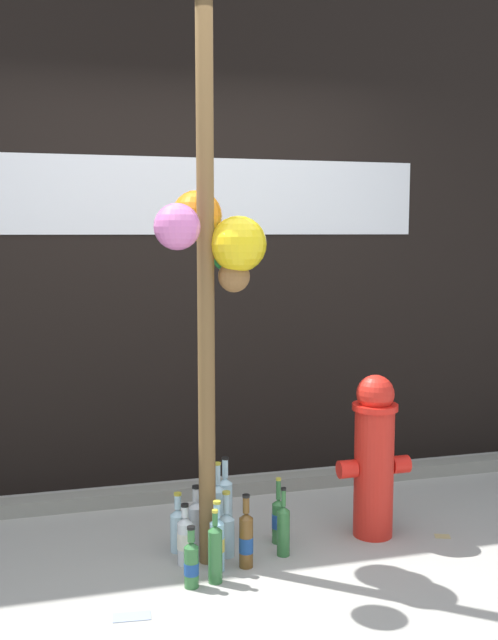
# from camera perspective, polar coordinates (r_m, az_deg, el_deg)

# --- Properties ---
(ground_plane) EXTENTS (14.00, 14.00, 0.00)m
(ground_plane) POSITION_cam_1_polar(r_m,az_deg,el_deg) (3.36, -0.21, -20.51)
(ground_plane) COLOR #9E9B93
(building_wall) EXTENTS (10.00, 0.21, 3.81)m
(building_wall) POSITION_cam_1_polar(r_m,az_deg,el_deg) (4.60, -5.71, 11.31)
(building_wall) COLOR black
(building_wall) RESTS_ON ground_plane
(curb_strip) EXTENTS (8.00, 0.12, 0.08)m
(curb_strip) POSITION_cam_1_polar(r_m,az_deg,el_deg) (4.43, -4.45, -12.99)
(curb_strip) COLOR gray
(curb_strip) RESTS_ON ground_plane
(memorial_post) EXTENTS (0.52, 0.56, 2.97)m
(memorial_post) POSITION_cam_1_polar(r_m,az_deg,el_deg) (3.37, -2.84, 9.49)
(memorial_post) COLOR brown
(memorial_post) RESTS_ON ground_plane
(fire_hydrant) EXTENTS (0.38, 0.23, 0.83)m
(fire_hydrant) POSITION_cam_1_polar(r_m,az_deg,el_deg) (3.85, 9.60, -10.19)
(fire_hydrant) COLOR red
(fire_hydrant) RESTS_ON ground_plane
(bottle_0) EXTENTS (0.08, 0.08, 0.29)m
(bottle_0) POSITION_cam_1_polar(r_m,az_deg,el_deg) (3.60, -4.94, -16.46)
(bottle_0) COLOR silver
(bottle_0) RESTS_ON ground_plane
(bottle_1) EXTENTS (0.06, 0.06, 0.33)m
(bottle_1) POSITION_cam_1_polar(r_m,az_deg,el_deg) (3.42, -2.62, -17.43)
(bottle_1) COLOR #337038
(bottle_1) RESTS_ON ground_plane
(bottle_2) EXTENTS (0.08, 0.08, 0.29)m
(bottle_2) POSITION_cam_1_polar(r_m,az_deg,el_deg) (3.73, -5.48, -15.64)
(bottle_2) COLOR #B2DBEA
(bottle_2) RESTS_ON ground_plane
(bottle_3) EXTENTS (0.08, 0.08, 0.42)m
(bottle_3) POSITION_cam_1_polar(r_m,az_deg,el_deg) (3.77, -2.35, -14.81)
(bottle_3) COLOR #B2DBEA
(bottle_3) RESTS_ON ground_plane
(bottle_4) EXTENTS (0.07, 0.07, 0.35)m
(bottle_4) POSITION_cam_1_polar(r_m,az_deg,el_deg) (3.55, -0.22, -16.49)
(bottle_4) COLOR brown
(bottle_4) RESTS_ON ground_plane
(bottle_5) EXTENTS (0.08, 0.08, 0.32)m
(bottle_5) POSITION_cam_1_polar(r_m,az_deg,el_deg) (3.67, -1.75, -15.97)
(bottle_5) COLOR #B2DBEA
(bottle_5) RESTS_ON ground_plane
(bottle_6) EXTENTS (0.08, 0.08, 0.32)m
(bottle_6) POSITION_cam_1_polar(r_m,az_deg,el_deg) (3.75, -4.08, -15.29)
(bottle_6) COLOR silver
(bottle_6) RESTS_ON ground_plane
(bottle_7) EXTENTS (0.06, 0.06, 0.33)m
(bottle_7) POSITION_cam_1_polar(r_m,az_deg,el_deg) (3.81, 2.27, -15.07)
(bottle_7) COLOR #337038
(bottle_7) RESTS_ON ground_plane
(bottle_8) EXTENTS (0.07, 0.07, 0.27)m
(bottle_8) POSITION_cam_1_polar(r_m,az_deg,el_deg) (3.39, -4.46, -18.16)
(bottle_8) COLOR #337038
(bottle_8) RESTS_ON ground_plane
(bottle_9) EXTENTS (0.06, 0.06, 0.33)m
(bottle_9) POSITION_cam_1_polar(r_m,az_deg,el_deg) (3.67, 2.66, -15.77)
(bottle_9) COLOR #337038
(bottle_9) RESTS_ON ground_plane
(bottle_10) EXTENTS (0.07, 0.07, 0.33)m
(bottle_10) POSITION_cam_1_polar(r_m,az_deg,el_deg) (3.53, -2.47, -16.70)
(bottle_10) COLOR #93CCE0
(bottle_10) RESTS_ON ground_plane
(bottle_11) EXTENTS (0.07, 0.07, 0.41)m
(bottle_11) POSITION_cam_1_polar(r_m,az_deg,el_deg) (3.87, -1.84, -14.01)
(bottle_11) COLOR #B2DBEA
(bottle_11) RESTS_ON ground_plane
(litter_0) EXTENTS (0.16, 0.09, 0.01)m
(litter_0) POSITION_cam_1_polar(r_m,az_deg,el_deg) (3.24, -9.00, -21.59)
(litter_0) COLOR #8C99B2
(litter_0) RESTS_ON ground_plane
(litter_1) EXTENTS (0.09, 0.08, 0.01)m
(litter_1) POSITION_cam_1_polar(r_m,az_deg,el_deg) (4.04, 14.66, -15.78)
(litter_1) COLOR tan
(litter_1) RESTS_ON ground_plane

